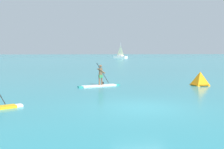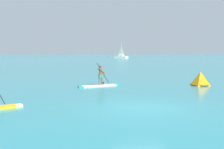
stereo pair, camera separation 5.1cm
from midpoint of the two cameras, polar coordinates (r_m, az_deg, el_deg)
ground at (r=12.46m, az=6.33°, el=-7.04°), size 440.00×440.00×0.00m
paddleboarder_mid_center at (r=19.83m, az=-2.69°, el=-1.47°), size 3.24×1.37×1.79m
race_marker_buoy at (r=21.31m, az=18.26°, el=-1.00°), size 1.55×1.55×1.05m
sailboat_right_horizon at (r=98.27m, az=1.82°, el=3.90°), size 4.65×5.48×5.85m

